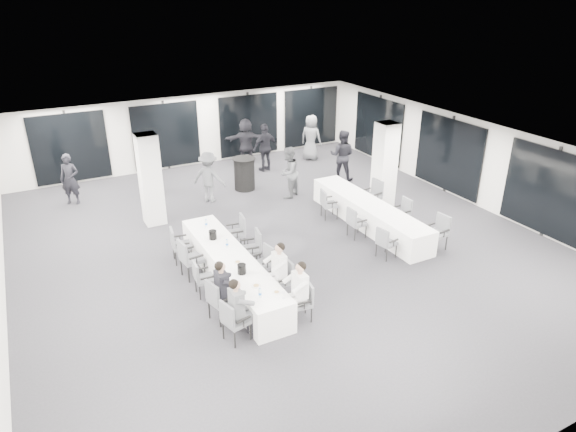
# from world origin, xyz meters

# --- Properties ---
(room) EXTENTS (14.04, 16.04, 2.84)m
(room) POSITION_xyz_m (0.89, 1.11, 1.39)
(room) COLOR #27272C
(room) RESTS_ON ground
(column_left) EXTENTS (0.60, 0.60, 2.80)m
(column_left) POSITION_xyz_m (-2.80, 3.20, 1.40)
(column_left) COLOR white
(column_left) RESTS_ON floor
(column_right) EXTENTS (0.60, 0.60, 2.80)m
(column_right) POSITION_xyz_m (4.20, 1.00, 1.40)
(column_right) COLOR white
(column_right) RESTS_ON floor
(banquet_table_main) EXTENTS (0.90, 5.00, 0.75)m
(banquet_table_main) POSITION_xyz_m (-2.02, -1.19, 0.38)
(banquet_table_main) COLOR white
(banquet_table_main) RESTS_ON floor
(banquet_table_side) EXTENTS (0.90, 5.00, 0.75)m
(banquet_table_side) POSITION_xyz_m (2.89, -0.05, 0.38)
(banquet_table_side) COLOR white
(banquet_table_side) RESTS_ON floor
(cocktail_table) EXTENTS (0.83, 0.83, 1.15)m
(cocktail_table) POSITION_xyz_m (0.78, 4.50, 0.58)
(cocktail_table) COLOR black
(cocktail_table) RESTS_ON floor
(chair_main_left_near) EXTENTS (0.58, 0.61, 0.95)m
(chair_main_left_near) POSITION_xyz_m (-2.85, -3.31, 0.54)
(chair_main_left_near) COLOR #55585D
(chair_main_left_near) RESTS_ON floor
(chair_main_left_second) EXTENTS (0.60, 0.63, 1.00)m
(chair_main_left_second) POSITION_xyz_m (-2.86, -2.50, 0.57)
(chair_main_left_second) COLOR #55585D
(chair_main_left_second) RESTS_ON floor
(chair_main_left_mid) EXTENTS (0.47, 0.52, 0.88)m
(chair_main_left_mid) POSITION_xyz_m (-2.85, -1.36, 0.50)
(chair_main_left_mid) COLOR #55585D
(chair_main_left_mid) RESTS_ON floor
(chair_main_left_fourth) EXTENTS (0.58, 0.62, 1.03)m
(chair_main_left_fourth) POSITION_xyz_m (-2.86, -0.45, 0.59)
(chair_main_left_fourth) COLOR #55585D
(chair_main_left_fourth) RESTS_ON floor
(chair_main_left_far) EXTENTS (0.55, 0.59, 0.96)m
(chair_main_left_far) POSITION_xyz_m (-2.86, 0.45, 0.55)
(chair_main_left_far) COLOR #55585D
(chair_main_left_far) RESTS_ON floor
(chair_main_right_near) EXTENTS (0.51, 0.54, 0.88)m
(chair_main_right_near) POSITION_xyz_m (-1.20, -3.31, 0.50)
(chair_main_right_near) COLOR #55585D
(chair_main_right_near) RESTS_ON floor
(chair_main_right_second) EXTENTS (0.48, 0.54, 0.94)m
(chair_main_right_second) POSITION_xyz_m (-1.19, -2.32, 0.54)
(chair_main_right_second) COLOR #55585D
(chair_main_right_second) RESTS_ON floor
(chair_main_right_mid) EXTENTS (0.50, 0.53, 0.86)m
(chair_main_right_mid) POSITION_xyz_m (-1.20, -1.33, 0.49)
(chair_main_right_mid) COLOR #55585D
(chair_main_right_mid) RESTS_ON floor
(chair_main_right_fourth) EXTENTS (0.57, 0.60, 0.97)m
(chair_main_right_fourth) POSITION_xyz_m (-1.19, -0.63, 0.55)
(chair_main_right_fourth) COLOR #55585D
(chair_main_right_fourth) RESTS_ON floor
(chair_main_right_far) EXTENTS (0.56, 0.60, 0.98)m
(chair_main_right_far) POSITION_xyz_m (-1.19, 0.40, 0.56)
(chair_main_right_far) COLOR #55585D
(chair_main_right_far) RESTS_ON floor
(chair_side_left_near) EXTENTS (0.52, 0.55, 0.88)m
(chair_side_left_near) POSITION_xyz_m (2.06, -1.91, 0.50)
(chair_side_left_near) COLOR #55585D
(chair_side_left_near) RESTS_ON floor
(chair_side_left_mid) EXTENTS (0.46, 0.52, 0.91)m
(chair_side_left_mid) POSITION_xyz_m (2.06, -0.52, 0.52)
(chair_side_left_mid) COLOR #55585D
(chair_side_left_mid) RESTS_ON floor
(chair_side_left_far) EXTENTS (0.56, 0.59, 0.93)m
(chair_side_left_far) POSITION_xyz_m (2.06, 1.00, 0.53)
(chair_side_left_far) COLOR #55585D
(chair_side_left_far) RESTS_ON floor
(chair_side_right_near) EXTENTS (0.54, 0.59, 0.98)m
(chair_side_right_near) POSITION_xyz_m (3.72, -2.15, 0.56)
(chair_side_right_near) COLOR #55585D
(chair_side_right_near) RESTS_ON floor
(chair_side_right_mid) EXTENTS (0.47, 0.53, 0.92)m
(chair_side_right_mid) POSITION_xyz_m (3.72, -0.62, 0.52)
(chair_side_right_mid) COLOR #55585D
(chair_side_right_mid) RESTS_ON floor
(chair_side_right_far) EXTENTS (0.58, 0.62, 1.01)m
(chair_side_right_far) POSITION_xyz_m (3.73, 0.84, 0.58)
(chair_side_right_far) COLOR #55585D
(chair_side_right_far) RESTS_ON floor
(seated_guest_a) EXTENTS (0.50, 0.38, 1.44)m
(seated_guest_a) POSITION_xyz_m (-2.69, -3.29, 0.81)
(seated_guest_a) COLOR #55585C
(seated_guest_a) RESTS_ON floor
(seated_guest_b) EXTENTS (0.50, 0.38, 1.44)m
(seated_guest_b) POSITION_xyz_m (-2.69, -2.48, 0.81)
(seated_guest_b) COLOR black
(seated_guest_b) RESTS_ON floor
(seated_guest_c) EXTENTS (0.50, 0.38, 1.44)m
(seated_guest_c) POSITION_xyz_m (-1.36, -3.29, 0.81)
(seated_guest_c) COLOR silver
(seated_guest_c) RESTS_ON floor
(seated_guest_d) EXTENTS (0.50, 0.38, 1.44)m
(seated_guest_d) POSITION_xyz_m (-1.36, -2.32, 0.81)
(seated_guest_d) COLOR silver
(seated_guest_d) RESTS_ON floor
(standing_guest_a) EXTENTS (0.88, 0.90, 1.92)m
(standing_guest_a) POSITION_xyz_m (-2.11, 5.62, 0.96)
(standing_guest_a) COLOR silver
(standing_guest_a) RESTS_ON floor
(standing_guest_b) EXTENTS (1.14, 1.03, 2.01)m
(standing_guest_b) POSITION_xyz_m (1.81, 3.11, 1.01)
(standing_guest_b) COLOR #55585C
(standing_guest_b) RESTS_ON floor
(standing_guest_c) EXTENTS (1.36, 1.32, 1.95)m
(standing_guest_c) POSITION_xyz_m (-0.70, 4.03, 0.97)
(standing_guest_c) COLOR #55585C
(standing_guest_c) RESTS_ON floor
(standing_guest_d) EXTENTS (1.35, 0.91, 2.12)m
(standing_guest_d) POSITION_xyz_m (2.31, 5.97, 1.06)
(standing_guest_d) COLOR black
(standing_guest_d) RESTS_ON floor
(standing_guest_e) EXTENTS (1.07, 1.19, 2.11)m
(standing_guest_e) POSITION_xyz_m (4.59, 6.37, 1.05)
(standing_guest_e) COLOR #55585C
(standing_guest_e) RESTS_ON floor
(standing_guest_f) EXTENTS (2.05, 1.33, 2.09)m
(standing_guest_f) POSITION_xyz_m (2.03, 7.20, 1.04)
(standing_guest_f) COLOR black
(standing_guest_f) RESTS_ON floor
(standing_guest_g) EXTENTS (0.89, 0.82, 1.93)m
(standing_guest_g) POSITION_xyz_m (-4.83, 5.98, 0.97)
(standing_guest_g) COLOR black
(standing_guest_g) RESTS_ON floor
(standing_guest_h) EXTENTS (1.18, 1.17, 2.14)m
(standing_guest_h) POSITION_xyz_m (4.37, 3.72, 1.07)
(standing_guest_h) COLOR black
(standing_guest_h) RESTS_ON floor
(ice_bucket_near) EXTENTS (0.20, 0.20, 0.23)m
(ice_bucket_near) POSITION_xyz_m (-2.11, -2.06, 0.86)
(ice_bucket_near) COLOR black
(ice_bucket_near) RESTS_ON banquet_table_main
(ice_bucket_far) EXTENTS (0.20, 0.20, 0.23)m
(ice_bucket_far) POSITION_xyz_m (-2.09, -0.12, 0.87)
(ice_bucket_far) COLOR black
(ice_bucket_far) RESTS_ON banquet_table_main
(water_bottle_a) EXTENTS (0.06, 0.06, 0.20)m
(water_bottle_a) POSITION_xyz_m (-2.15, -3.12, 0.85)
(water_bottle_a) COLOR silver
(water_bottle_a) RESTS_ON banquet_table_main
(water_bottle_b) EXTENTS (0.06, 0.06, 0.20)m
(water_bottle_b) POSITION_xyz_m (-1.94, -0.71, 0.85)
(water_bottle_b) COLOR silver
(water_bottle_b) RESTS_ON banquet_table_main
(water_bottle_c) EXTENTS (0.07, 0.07, 0.21)m
(water_bottle_c) POSITION_xyz_m (-2.00, 0.65, 0.86)
(water_bottle_c) COLOR silver
(water_bottle_c) RESTS_ON banquet_table_main
(plate_a) EXTENTS (0.21, 0.21, 0.03)m
(plate_a) POSITION_xyz_m (-2.05, -2.70, 0.76)
(plate_a) COLOR white
(plate_a) RESTS_ON banquet_table_main
(plate_b) EXTENTS (0.18, 0.18, 0.03)m
(plate_b) POSITION_xyz_m (-1.77, -3.13, 0.76)
(plate_b) COLOR white
(plate_b) RESTS_ON banquet_table_main
(plate_c) EXTENTS (0.19, 0.19, 0.03)m
(plate_c) POSITION_xyz_m (-2.00, -1.55, 0.76)
(plate_c) COLOR white
(plate_c) RESTS_ON banquet_table_main
(wine_glass) EXTENTS (0.07, 0.07, 0.19)m
(wine_glass) POSITION_xyz_m (-1.75, -3.40, 0.89)
(wine_glass) COLOR silver
(wine_glass) RESTS_ON banquet_table_main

